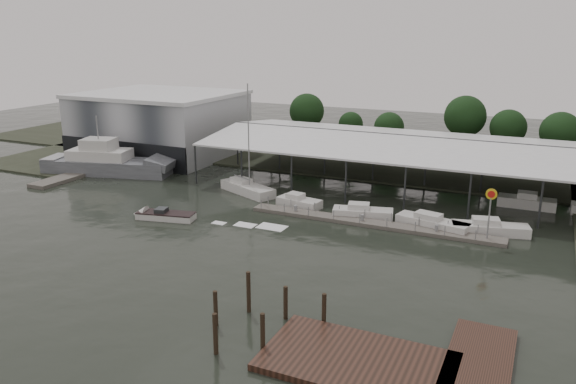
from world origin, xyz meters
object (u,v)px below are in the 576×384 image
at_px(shell_fuel_sign, 490,205).
at_px(grey_trawler, 108,163).
at_px(white_sailboat, 247,188).
at_px(speedboat_underway, 161,215).

relative_size(shell_fuel_sign, grey_trawler, 0.28).
xyz_separation_m(white_sailboat, speedboat_underway, (-3.73, -13.17, -0.27)).
height_order(shell_fuel_sign, white_sailboat, white_sailboat).
xyz_separation_m(grey_trawler, speedboat_underway, (19.81, -13.66, -1.19)).
bearing_deg(shell_fuel_sign, white_sailboat, 170.17).
distance_m(grey_trawler, speedboat_underway, 24.09).
relative_size(white_sailboat, speedboat_underway, 0.79).
height_order(shell_fuel_sign, speedboat_underway, shell_fuel_sign).
bearing_deg(shell_fuel_sign, speedboat_underway, -166.91).
bearing_deg(speedboat_underway, shell_fuel_sign, -179.30).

